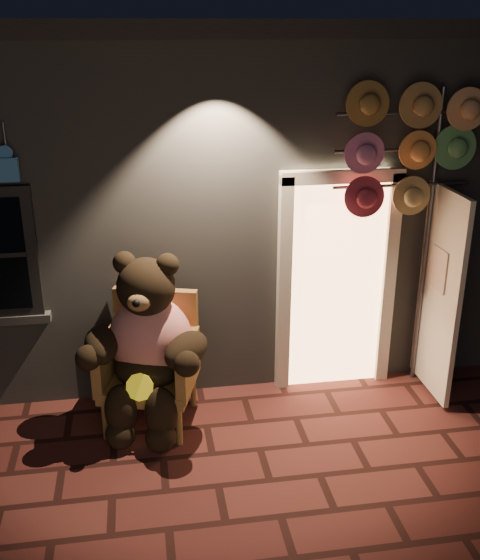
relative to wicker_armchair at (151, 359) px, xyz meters
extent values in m
plane|color=#53241F|center=(0.46, -1.09, -0.59)|extent=(60.00, 60.00, 0.00)
cube|color=slate|center=(0.46, 2.91, 1.06)|extent=(7.00, 5.00, 3.30)
cube|color=black|center=(0.46, 2.91, 2.79)|extent=(7.30, 5.30, 0.16)
cube|color=#FFB372|center=(1.81, 0.39, 0.46)|extent=(0.92, 0.10, 2.10)
cube|color=beige|center=(1.29, 0.35, 0.46)|extent=(0.12, 0.12, 2.20)
cube|color=beige|center=(2.33, 0.35, 0.46)|extent=(0.12, 0.12, 2.20)
cube|color=beige|center=(1.81, 0.35, 1.54)|extent=(1.16, 0.12, 0.12)
cube|color=beige|center=(2.71, 0.01, 0.46)|extent=(0.05, 0.80, 2.00)
cube|color=#336FB5|center=(-1.09, 0.29, 1.71)|extent=(0.18, 0.07, 0.20)
cylinder|color=#59595E|center=(-1.09, 0.35, 1.96)|extent=(0.02, 0.02, 0.25)
cube|color=#9A6A3B|center=(-0.03, -0.09, -0.18)|extent=(0.95, 0.91, 0.11)
cube|color=#9A6A3B|center=(0.07, 0.23, 0.21)|extent=(0.77, 0.30, 0.77)
cube|color=#9A6A3B|center=(-0.38, -0.01, 0.04)|extent=(0.27, 0.66, 0.44)
cube|color=#9A6A3B|center=(0.32, -0.22, 0.04)|extent=(0.27, 0.66, 0.44)
cylinder|color=#9A6A3B|center=(-0.43, -0.30, -0.41)|extent=(0.06, 0.06, 0.35)
cylinder|color=#9A6A3B|center=(0.20, -0.48, -0.41)|extent=(0.06, 0.06, 0.35)
cylinder|color=#9A6A3B|center=(-0.26, 0.30, -0.41)|extent=(0.06, 0.06, 0.35)
cylinder|color=#9A6A3B|center=(0.38, 0.11, -0.41)|extent=(0.06, 0.06, 0.35)
ellipsoid|color=red|center=(0.00, -0.04, 0.24)|extent=(0.88, 0.78, 0.78)
ellipsoid|color=black|center=(-0.02, -0.13, 0.01)|extent=(0.74, 0.67, 0.37)
sphere|color=black|center=(-0.01, -0.10, 0.75)|extent=(0.63, 0.63, 0.50)
sphere|color=black|center=(-0.18, -0.01, 0.95)|extent=(0.20, 0.20, 0.20)
sphere|color=black|center=(0.18, -0.12, 0.95)|extent=(0.20, 0.20, 0.20)
ellipsoid|color=olive|center=(-0.08, -0.32, 0.71)|extent=(0.23, 0.19, 0.16)
ellipsoid|color=black|center=(-0.42, -0.17, 0.27)|extent=(0.32, 0.53, 0.28)
ellipsoid|color=black|center=(0.29, -0.38, 0.27)|extent=(0.53, 0.58, 0.28)
ellipsoid|color=black|center=(-0.28, -0.39, -0.26)|extent=(0.28, 0.28, 0.48)
ellipsoid|color=black|center=(0.05, -0.49, -0.26)|extent=(0.28, 0.28, 0.48)
sphere|color=black|center=(-0.30, -0.46, -0.45)|extent=(0.26, 0.26, 0.26)
sphere|color=black|center=(0.04, -0.55, -0.45)|extent=(0.26, 0.26, 0.26)
cylinder|color=yellow|center=(-0.11, -0.44, -0.02)|extent=(0.26, 0.16, 0.23)
cylinder|color=#59595E|center=(2.67, 0.29, 0.86)|extent=(0.04, 0.04, 2.91)
cylinder|color=#59595E|center=(2.35, 0.27, 2.10)|extent=(1.29, 0.03, 0.03)
cylinder|color=#59595E|center=(2.35, 0.27, 1.78)|extent=(1.29, 0.03, 0.03)
cylinder|color=#59595E|center=(2.35, 0.27, 1.45)|extent=(1.29, 0.03, 0.03)
cylinder|color=olive|center=(1.96, 0.21, 2.15)|extent=(0.37, 0.11, 0.37)
cylinder|color=#AB7C46|center=(2.40, 0.18, 2.15)|extent=(0.37, 0.11, 0.37)
cylinder|color=tan|center=(2.83, 0.15, 2.15)|extent=(0.37, 0.11, 0.37)
cylinder|color=#C26A97|center=(1.96, 0.18, 1.78)|extent=(0.37, 0.11, 0.37)
cylinder|color=#F39749|center=(2.40, 0.15, 1.78)|extent=(0.37, 0.11, 0.37)
cylinder|color=#62AF64|center=(2.83, 0.21, 1.78)|extent=(0.37, 0.11, 0.37)
cylinder|color=#B13246|center=(1.96, 0.15, 1.40)|extent=(0.37, 0.11, 0.37)
cylinder|color=tan|center=(2.40, 0.21, 1.40)|extent=(0.37, 0.11, 0.37)
camera|label=1|loc=(-0.03, -5.30, 2.85)|focal=42.00mm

